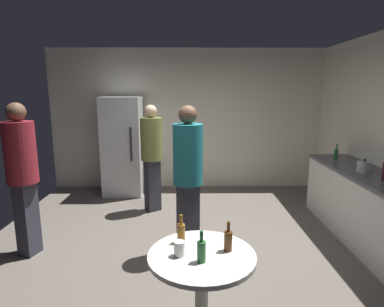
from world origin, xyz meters
TOP-DOWN VIEW (x-y plane):
  - ground_plane at (0.00, 0.00)m, footprint 5.20×5.20m
  - wall_back at (0.00, 2.63)m, footprint 5.32×0.06m
  - refrigerator at (-1.20, 2.20)m, footprint 0.70×0.68m
  - kitchen_counter at (2.28, 0.32)m, footprint 0.64×2.20m
  - kettle at (2.23, 0.26)m, footprint 0.24×0.17m
  - beer_bottle_on_counter at (2.23, 1.05)m, footprint 0.06×0.06m
  - foreground_table at (0.12, -1.46)m, footprint 0.80×0.80m
  - beer_bottle_amber at (-0.04, -1.28)m, footprint 0.06×0.06m
  - beer_bottle_brown at (0.32, -1.41)m, footprint 0.06×0.06m
  - beer_bottle_green at (0.11, -1.57)m, footprint 0.06×0.06m
  - plastic_cup_white at (-0.04, -1.48)m, footprint 0.08×0.08m
  - person_in_olive_shirt at (-0.56, 1.30)m, footprint 0.47×0.47m
  - person_in_maroon_shirt at (-1.87, -0.09)m, footprint 0.42×0.42m
  - person_in_teal_shirt at (0.01, -0.10)m, footprint 0.47×0.47m

SIDE VIEW (x-z plane):
  - ground_plane at x=0.00m, z-range -0.10..0.00m
  - kitchen_counter at x=2.28m, z-range 0.00..0.90m
  - foreground_table at x=0.12m, z-range 0.26..1.00m
  - plastic_cup_white at x=-0.04m, z-range 0.73..0.85m
  - beer_bottle_amber at x=-0.04m, z-range 0.70..0.93m
  - beer_bottle_brown at x=0.32m, z-range 0.70..0.93m
  - beer_bottle_green at x=0.11m, z-range 0.70..0.93m
  - refrigerator at x=-1.20m, z-range 0.00..1.80m
  - kettle at x=2.23m, z-range 0.88..1.06m
  - beer_bottle_on_counter at x=2.23m, z-range 0.87..1.10m
  - person_in_olive_shirt at x=-0.56m, z-range 0.15..1.84m
  - person_in_teal_shirt at x=0.01m, z-range 0.15..1.91m
  - person_in_maroon_shirt at x=-1.87m, z-range 0.16..1.94m
  - wall_back at x=0.00m, z-range 0.00..2.70m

